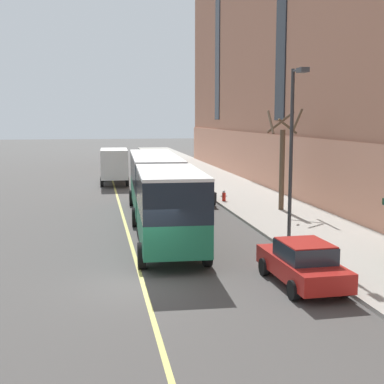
{
  "coord_description": "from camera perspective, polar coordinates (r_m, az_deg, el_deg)",
  "views": [
    {
      "loc": [
        -1.58,
        -17.57,
        5.64
      ],
      "look_at": [
        3.36,
        9.69,
        1.8
      ],
      "focal_mm": 50.0,
      "sensor_mm": 36.0,
      "label": 1
    }
  ],
  "objects": [
    {
      "name": "parked_car_darkgray_2",
      "position": [
        45.66,
        -1.62,
        1.78
      ],
      "size": [
        2.07,
        4.54,
        1.56
      ],
      "color": "#4C4C51",
      "rests_on": "ground"
    },
    {
      "name": "parked_car_red_1",
      "position": [
        18.55,
        11.71,
        -7.46
      ],
      "size": [
        2.03,
        4.42,
        1.56
      ],
      "color": "#B21E19",
      "rests_on": "ground"
    },
    {
      "name": "parked_car_black_3",
      "position": [
        35.76,
        0.4,
        0.09
      ],
      "size": [
        2.03,
        4.57,
        1.56
      ],
      "color": "black",
      "rests_on": "ground"
    },
    {
      "name": "sidewalk",
      "position": [
        23.86,
        16.88,
        -5.94
      ],
      "size": [
        5.68,
        160.0,
        0.15
      ],
      "primitive_type": "cube",
      "color": "#ADA89E",
      "rests_on": "ground"
    },
    {
      "name": "ground_plane",
      "position": [
        18.52,
        -4.96,
        -9.87
      ],
      "size": [
        260.0,
        260.0,
        0.0
      ],
      "primitive_type": "plane",
      "color": "#4C4947"
    },
    {
      "name": "street_lamp",
      "position": [
        23.74,
        10.74,
        5.6
      ],
      "size": [
        0.36,
        1.48,
        7.6
      ],
      "color": "#2D2D30",
      "rests_on": "sidewalk"
    },
    {
      "name": "city_bus",
      "position": [
        27.54,
        -3.52,
        0.4
      ],
      "size": [
        3.48,
        18.07,
        3.54
      ],
      "color": "#1E704C",
      "rests_on": "ground"
    },
    {
      "name": "street_tree_far_uptown",
      "position": [
        32.45,
        9.62,
        3.53
      ],
      "size": [
        1.85,
        1.94,
        6.03
      ],
      "color": "brown",
      "rests_on": "sidewalk"
    },
    {
      "name": "lane_centerline",
      "position": [
        21.38,
        -5.95,
        -7.44
      ],
      "size": [
        0.16,
        140.0,
        0.01
      ],
      "primitive_type": "cube",
      "color": "#E0D66B",
      "rests_on": "ground"
    },
    {
      "name": "box_truck",
      "position": [
        45.91,
        -8.3,
        2.93
      ],
      "size": [
        2.48,
        6.7,
        3.07
      ],
      "color": "silver",
      "rests_on": "ground"
    },
    {
      "name": "fire_hydrant",
      "position": [
        35.7,
        3.43,
        -0.41
      ],
      "size": [
        0.42,
        0.24,
        0.72
      ],
      "color": "red",
      "rests_on": "sidewalk"
    }
  ]
}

